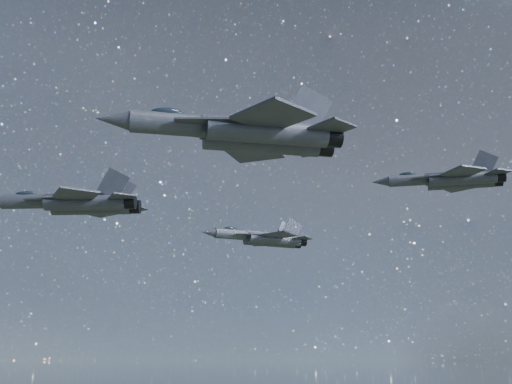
{
  "coord_description": "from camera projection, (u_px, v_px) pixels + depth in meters",
  "views": [
    {
      "loc": [
        -7.92,
        -67.89,
        139.05
      ],
      "look_at": [
        -2.13,
        -3.05,
        157.42
      ],
      "focal_mm": 42.0,
      "sensor_mm": 36.0,
      "label": 1
    }
  ],
  "objects": [
    {
      "name": "jet_lead",
      "position": [
        76.0,
        203.0,
        66.09
      ],
      "size": [
        18.67,
        12.98,
        4.69
      ],
      "rotation": [
        0.0,
        0.0,
        -0.14
      ],
      "color": "#343741"
    },
    {
      "name": "jet_left",
      "position": [
        264.0,
        238.0,
        84.92
      ],
      "size": [
        16.24,
        10.96,
        4.09
      ],
      "rotation": [
        0.0,
        0.0,
        0.29
      ],
      "color": "#343741"
    },
    {
      "name": "jet_right",
      "position": [
        245.0,
        132.0,
        46.82
      ],
      "size": [
        19.84,
        13.88,
        5.0
      ],
      "rotation": [
        0.0,
        0.0,
        0.11
      ],
      "color": "#343741"
    },
    {
      "name": "jet_slot",
      "position": [
        450.0,
        180.0,
        72.65
      ],
      "size": [
        16.29,
        10.99,
        4.1
      ],
      "rotation": [
        0.0,
        0.0,
        -0.29
      ],
      "color": "#343741"
    }
  ]
}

